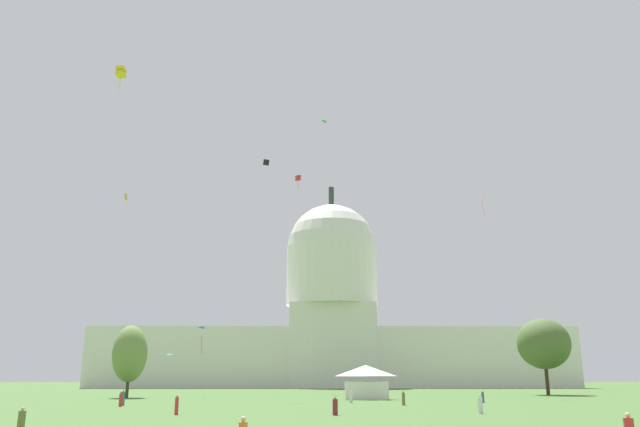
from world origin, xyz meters
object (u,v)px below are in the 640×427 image
object	(u,v)px
person_olive_back_right	(21,421)
kite_red_high	(298,178)
person_teal_back_left	(123,398)
person_red_edge_east	(121,400)
kite_pink_mid	(482,200)
person_white_front_center	(351,397)
person_maroon_mid_center	(335,407)
kite_green_high	(327,123)
person_olive_aisle_center	(403,399)
event_tent	(366,382)
tree_east_mid	(544,344)
kite_yellow_mid	(121,72)
kite_cyan_low	(168,356)
person_red_front_left	(177,405)
kite_white_low	(311,339)
tree_west_mid	(130,354)
kite_black_high	(266,162)
person_white_near_tent	(480,405)
kite_gold_mid	(126,199)
capitol_building	(332,320)
person_denim_lawn_far_right	(483,397)
kite_blue_low	(204,332)

from	to	relation	value
person_olive_back_right	kite_red_high	bearing A→B (deg)	101.47
person_teal_back_left	person_red_edge_east	xyz separation A→B (m)	(0.53, -2.61, -0.06)
kite_pink_mid	person_white_front_center	bearing A→B (deg)	-174.57
person_maroon_mid_center	kite_green_high	xyz separation A→B (m)	(0.70, 59.19, 52.65)
person_olive_aisle_center	kite_red_high	world-z (taller)	kite_red_high
event_tent	tree_east_mid	world-z (taller)	tree_east_mid
kite_yellow_mid	kite_pink_mid	world-z (taller)	kite_pink_mid
person_red_edge_east	kite_green_high	world-z (taller)	kite_green_high
person_teal_back_left	kite_cyan_low	distance (m)	73.33
person_red_front_left	kite_pink_mid	distance (m)	74.14
person_red_front_left	kite_white_low	size ratio (longest dim) A/B	0.45
tree_west_mid	kite_black_high	size ratio (longest dim) A/B	10.41
event_tent	person_olive_aisle_center	distance (m)	20.34
tree_west_mid	kite_black_high	bearing A→B (deg)	-11.58
person_white_near_tent	person_red_front_left	world-z (taller)	person_red_front_left
person_white_front_center	kite_yellow_mid	xyz separation A→B (m)	(-24.78, -25.94, 32.80)
tree_west_mid	kite_gold_mid	size ratio (longest dim) A/B	3.59
person_teal_back_left	kite_red_high	xyz separation A→B (m)	(18.88, 63.28, 48.51)
capitol_building	kite_red_high	xyz separation A→B (m)	(-9.73, -58.87, 28.44)
event_tent	person_teal_back_left	world-z (taller)	event_tent
tree_east_mid	kite_white_low	distance (m)	45.47
tree_west_mid	event_tent	bearing A→B (deg)	-10.96
person_maroon_mid_center	person_olive_back_right	xyz separation A→B (m)	(-19.50, -17.58, -0.04)
event_tent	kite_black_high	xyz separation A→B (m)	(-16.16, 2.88, 36.22)
person_red_front_left	kite_green_high	bearing A→B (deg)	130.56
event_tent	person_olive_aisle_center	bearing A→B (deg)	-80.97
person_olive_aisle_center	kite_pink_mid	world-z (taller)	kite_pink_mid
kite_cyan_low	kite_green_high	xyz separation A→B (m)	(36.86, -32.54, 45.30)
person_white_front_center	kite_red_high	bearing A→B (deg)	-11.40
capitol_building	person_white_near_tent	size ratio (longest dim) A/B	90.51
capitol_building	tree_west_mid	world-z (taller)	capitol_building
person_denim_lawn_far_right	kite_pink_mid	bearing A→B (deg)	-19.56
person_olive_aisle_center	kite_red_high	size ratio (longest dim) A/B	0.46
person_olive_aisle_center	capitol_building	bearing A→B (deg)	159.56
person_red_edge_east	person_denim_lawn_far_right	size ratio (longest dim) A/B	1.08
kite_red_high	person_red_edge_east	bearing A→B (deg)	-47.94
event_tent	person_denim_lawn_far_right	world-z (taller)	event_tent
person_white_near_tent	kite_blue_low	size ratio (longest dim) A/B	0.42
kite_yellow_mid	person_olive_aisle_center	bearing A→B (deg)	44.91
event_tent	person_teal_back_left	size ratio (longest dim) A/B	3.85
tree_west_mid	person_white_front_center	distance (m)	40.95
tree_west_mid	kite_cyan_low	bearing A→B (deg)	95.23
kite_green_high	person_red_front_left	bearing A→B (deg)	-166.06
person_teal_back_left	person_olive_aisle_center	bearing A→B (deg)	-129.96
person_red_edge_east	person_white_front_center	xyz separation A→B (m)	(27.00, 9.51, -0.04)
tree_east_mid	person_maroon_mid_center	world-z (taller)	tree_east_mid
tree_west_mid	person_maroon_mid_center	world-z (taller)	tree_west_mid
person_white_near_tent	kite_black_high	world-z (taller)	kite_black_high
person_white_near_tent	person_teal_back_left	bearing A→B (deg)	40.42
kite_black_high	capitol_building	bearing A→B (deg)	-60.03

